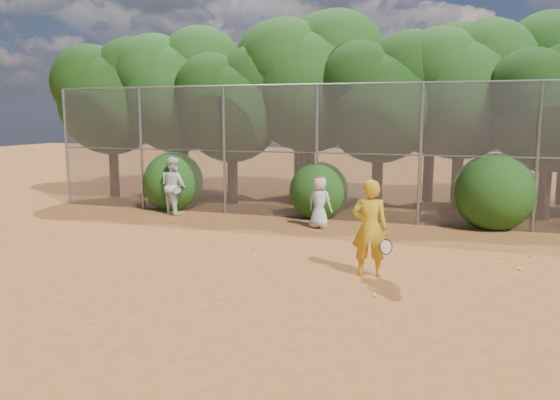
% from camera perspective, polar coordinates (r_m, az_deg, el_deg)
% --- Properties ---
extents(ground, '(80.00, 80.00, 0.00)m').
position_cam_1_polar(ground, '(10.70, 0.91, -8.08)').
color(ground, '#985222').
rests_on(ground, ground).
extents(fence_back, '(20.05, 0.09, 4.03)m').
position_cam_1_polar(fence_back, '(16.12, 6.91, 5.03)').
color(fence_back, gray).
rests_on(fence_back, ground).
extents(tree_0, '(4.38, 3.81, 6.00)m').
position_cam_1_polar(tree_0, '(21.76, -17.11, 10.66)').
color(tree_0, black).
rests_on(tree_0, ground).
extents(tree_1, '(4.64, 4.03, 6.35)m').
position_cam_1_polar(tree_1, '(20.88, -10.59, 11.62)').
color(tree_1, black).
rests_on(tree_1, ground).
extents(tree_2, '(3.99, 3.47, 5.47)m').
position_cam_1_polar(tree_2, '(19.13, -4.90, 10.26)').
color(tree_2, black).
rests_on(tree_2, ground).
extents(tree_3, '(4.89, 4.26, 6.70)m').
position_cam_1_polar(tree_3, '(19.31, 3.32, 12.68)').
color(tree_3, black).
rests_on(tree_3, ground).
extents(tree_4, '(4.19, 3.64, 5.73)m').
position_cam_1_polar(tree_4, '(18.19, 10.54, 10.76)').
color(tree_4, black).
rests_on(tree_4, ground).
extents(tree_5, '(4.51, 3.92, 6.17)m').
position_cam_1_polar(tree_5, '(18.83, 18.62, 11.27)').
color(tree_5, black).
rests_on(tree_5, ground).
extents(tree_6, '(3.86, 3.36, 5.29)m').
position_cam_1_polar(tree_6, '(17.98, 26.60, 9.08)').
color(tree_6, black).
rests_on(tree_6, ground).
extents(tree_9, '(4.83, 4.20, 6.62)m').
position_cam_1_polar(tree_9, '(23.38, -10.03, 11.76)').
color(tree_9, black).
rests_on(tree_9, ground).
extents(tree_10, '(5.15, 4.48, 7.06)m').
position_cam_1_polar(tree_10, '(21.70, 2.25, 12.88)').
color(tree_10, black).
rests_on(tree_10, ground).
extents(tree_11, '(4.64, 4.03, 6.35)m').
position_cam_1_polar(tree_11, '(20.46, 15.77, 11.50)').
color(tree_11, black).
rests_on(tree_11, ground).
extents(bush_0, '(2.00, 2.00, 2.00)m').
position_cam_1_polar(bush_0, '(18.56, -11.08, 2.17)').
color(bush_0, '#194310').
rests_on(bush_0, ground).
extents(bush_1, '(1.80, 1.80, 1.80)m').
position_cam_1_polar(bush_1, '(16.72, 4.07, 1.24)').
color(bush_1, '#194310').
rests_on(bush_1, ground).
extents(bush_2, '(2.20, 2.20, 2.20)m').
position_cam_1_polar(bush_2, '(16.23, 21.47, 1.12)').
color(bush_2, '#194310').
rests_on(bush_2, ground).
extents(player_yellow, '(0.87, 0.62, 1.91)m').
position_cam_1_polar(player_yellow, '(10.72, 9.34, -2.91)').
color(player_yellow, gold).
rests_on(player_yellow, ground).
extents(player_teen, '(0.80, 0.62, 1.47)m').
position_cam_1_polar(player_teen, '(15.12, 4.18, -0.22)').
color(player_teen, silver).
rests_on(player_teen, ground).
extents(player_white, '(1.09, 0.99, 1.82)m').
position_cam_1_polar(player_white, '(17.55, -11.09, 1.49)').
color(player_white, white).
rests_on(player_white, ground).
extents(ball_0, '(0.07, 0.07, 0.07)m').
position_cam_1_polar(ball_0, '(11.98, 8.23, -6.14)').
color(ball_0, yellow).
rests_on(ball_0, ground).
extents(ball_1, '(0.07, 0.07, 0.07)m').
position_cam_1_polar(ball_1, '(12.95, 21.90, -5.56)').
color(ball_1, yellow).
rests_on(ball_1, ground).
extents(ball_2, '(0.07, 0.07, 0.07)m').
position_cam_1_polar(ball_2, '(9.72, 9.88, -9.78)').
color(ball_2, yellow).
rests_on(ball_2, ground).
extents(ball_3, '(0.07, 0.07, 0.07)m').
position_cam_1_polar(ball_3, '(12.15, 23.77, -6.61)').
color(ball_3, yellow).
rests_on(ball_3, ground).
extents(ball_4, '(0.07, 0.07, 0.07)m').
position_cam_1_polar(ball_4, '(12.19, -2.67, -5.79)').
color(ball_4, yellow).
rests_on(ball_4, ground).
extents(ball_5, '(0.07, 0.07, 0.07)m').
position_cam_1_polar(ball_5, '(13.39, 24.62, -5.26)').
color(ball_5, yellow).
rests_on(ball_5, ground).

